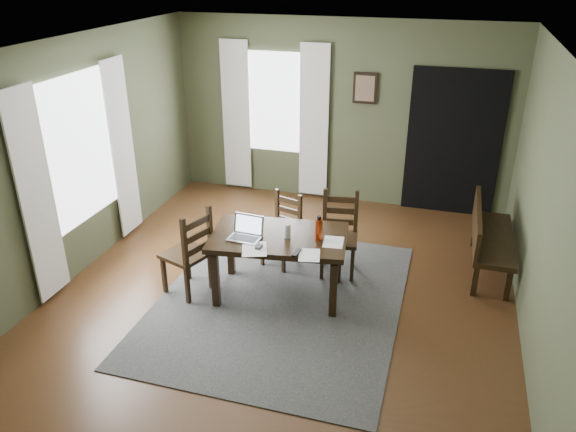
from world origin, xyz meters
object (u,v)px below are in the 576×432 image
(dining_table, at_px, (279,243))
(chair_back_right, at_px, (339,235))
(bench, at_px, (487,234))
(chair_end, at_px, (189,253))
(chair_back_left, at_px, (283,231))
(laptop, at_px, (246,232))
(water_bottle, at_px, (319,229))

(dining_table, distance_m, chair_back_right, 0.88)
(chair_back_right, distance_m, bench, 1.75)
(chair_end, height_order, chair_back_left, chair_end)
(chair_back_right, bearing_deg, laptop, -144.46)
(dining_table, relative_size, chair_end, 1.51)
(chair_end, relative_size, laptop, 2.91)
(chair_back_right, height_order, bench, chair_back_right)
(chair_back_right, bearing_deg, chair_back_left, 171.02)
(dining_table, distance_m, chair_back_left, 0.74)
(water_bottle, bearing_deg, chair_back_right, 81.91)
(chair_back_left, bearing_deg, bench, 30.24)
(dining_table, bearing_deg, chair_back_left, 95.96)
(chair_back_left, height_order, chair_back_right, chair_back_right)
(chair_end, relative_size, chair_back_left, 1.16)
(chair_back_left, xyz_separation_m, chair_back_right, (0.70, -0.00, 0.05))
(chair_end, bearing_deg, dining_table, 124.57)
(chair_back_right, relative_size, bench, 0.69)
(chair_back_left, xyz_separation_m, bench, (2.37, 0.51, 0.04))
(dining_table, height_order, chair_back_left, chair_back_left)
(laptop, height_order, water_bottle, water_bottle)
(dining_table, bearing_deg, chair_end, -172.76)
(chair_back_left, height_order, water_bottle, water_bottle)
(chair_end, relative_size, chair_back_right, 1.04)
(chair_back_right, distance_m, water_bottle, 0.76)
(chair_back_right, bearing_deg, bench, 8.66)
(dining_table, bearing_deg, chair_back_right, 44.54)
(water_bottle, bearing_deg, bench, 33.67)
(bench, relative_size, water_bottle, 5.25)
(bench, distance_m, water_bottle, 2.16)
(dining_table, height_order, bench, bench)
(laptop, bearing_deg, chair_end, -165.33)
(chair_back_left, relative_size, laptop, 2.51)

